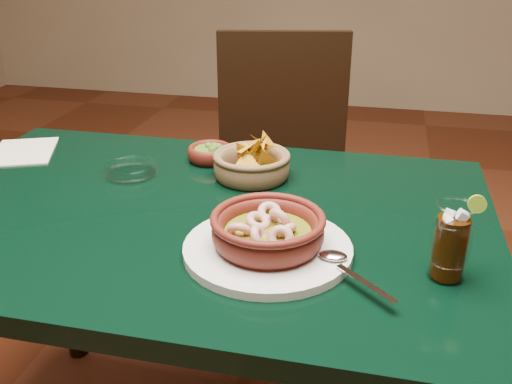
% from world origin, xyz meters
% --- Properties ---
extents(dining_table, '(1.20, 0.80, 0.75)m').
position_xyz_m(dining_table, '(0.00, 0.00, 0.65)').
color(dining_table, black).
rests_on(dining_table, ground).
extents(dining_chair, '(0.53, 0.53, 0.98)m').
position_xyz_m(dining_chair, '(0.06, 0.71, 0.54)').
color(dining_chair, black).
rests_on(dining_chair, ground).
extents(shrimp_plate, '(0.37, 0.29, 0.08)m').
position_xyz_m(shrimp_plate, '(0.19, -0.14, 0.78)').
color(shrimp_plate, silver).
rests_on(shrimp_plate, dining_table).
extents(chip_basket, '(0.21, 0.21, 0.12)m').
position_xyz_m(chip_basket, '(0.08, 0.18, 0.78)').
color(chip_basket, brown).
rests_on(chip_basket, dining_table).
extents(guacamole_ramekin, '(0.13, 0.13, 0.04)m').
position_xyz_m(guacamole_ramekin, '(-0.04, 0.26, 0.77)').
color(guacamole_ramekin, '#4C150F').
rests_on(guacamole_ramekin, dining_table).
extents(cola_drink, '(0.13, 0.13, 0.15)m').
position_xyz_m(cola_drink, '(0.48, -0.15, 0.81)').
color(cola_drink, white).
rests_on(cola_drink, dining_table).
extents(glass_ashtray, '(0.14, 0.14, 0.03)m').
position_xyz_m(glass_ashtray, '(-0.19, 0.13, 0.77)').
color(glass_ashtray, white).
rests_on(glass_ashtray, dining_table).
extents(paper_menu, '(0.21, 0.23, 0.00)m').
position_xyz_m(paper_menu, '(-0.52, 0.21, 0.75)').
color(paper_menu, beige).
rests_on(paper_menu, dining_table).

